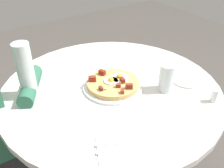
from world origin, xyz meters
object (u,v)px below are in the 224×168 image
at_px(pizza_plate, 113,86).
at_px(water_bottle, 25,71).
at_px(knife, 122,150).
at_px(water_glass, 166,78).
at_px(dining_table, 111,117).
at_px(fork, 121,143).
at_px(salt_shaker, 214,96).
at_px(breakfast_pizza, 113,83).
at_px(bread_plate, 187,79).

xyz_separation_m(pizza_plate, water_bottle, (0.16, 0.34, 0.12)).
height_order(knife, water_glass, water_glass).
relative_size(dining_table, fork, 5.70).
xyz_separation_m(fork, water_bottle, (0.47, 0.16, 0.12)).
height_order(water_bottle, salt_shaker, water_bottle).
distance_m(breakfast_pizza, water_bottle, 0.39).
bearing_deg(bread_plate, breakfast_pizza, 65.56).
bearing_deg(water_glass, salt_shaker, -149.10).
distance_m(pizza_plate, breakfast_pizza, 0.02).
distance_m(water_glass, water_bottle, 0.62).
height_order(fork, water_bottle, water_bottle).
relative_size(water_bottle, salt_shaker, 4.24).
height_order(dining_table, fork, fork).
xyz_separation_m(fork, water_glass, (0.16, -0.37, 0.06)).
xyz_separation_m(bread_plate, fork, (-0.16, 0.51, 0.00)).
distance_m(bread_plate, salt_shaker, 0.19).
xyz_separation_m(fork, salt_shaker, (-0.02, -0.48, 0.02)).
height_order(breakfast_pizza, fork, breakfast_pizza).
relative_size(bread_plate, fork, 0.85).
height_order(dining_table, water_bottle, water_bottle).
height_order(fork, knife, same).
bearing_deg(fork, water_bottle, -44.65).
bearing_deg(dining_table, salt_shaker, -137.76).
xyz_separation_m(pizza_plate, breakfast_pizza, (0.00, -0.00, 0.02)).
distance_m(breakfast_pizza, knife, 0.39).
distance_m(dining_table, breakfast_pizza, 0.21).
bearing_deg(dining_table, bread_plate, -114.64).
bearing_deg(bread_plate, water_glass, 89.17).
bearing_deg(water_bottle, breakfast_pizza, -115.03).
distance_m(water_bottle, salt_shaker, 0.81).
relative_size(pizza_plate, water_glass, 2.14).
relative_size(breakfast_pizza, knife, 1.35).
height_order(dining_table, knife, knife).
relative_size(dining_table, water_bottle, 4.05).
height_order(breakfast_pizza, water_glass, water_glass).
xyz_separation_m(bread_plate, salt_shaker, (-0.18, 0.04, 0.02)).
bearing_deg(pizza_plate, salt_shaker, -138.02).
bearing_deg(bread_plate, pizza_plate, 65.62).
relative_size(pizza_plate, knife, 1.56).
bearing_deg(dining_table, knife, 151.56).
relative_size(breakfast_pizza, bread_plate, 1.58).
relative_size(dining_table, salt_shaker, 17.20).
distance_m(bread_plate, water_bottle, 0.75).
relative_size(breakfast_pizza, water_bottle, 0.96).
xyz_separation_m(pizza_plate, salt_shaker, (-0.33, -0.30, 0.02)).
distance_m(breakfast_pizza, bread_plate, 0.37).
xyz_separation_m(dining_table, pizza_plate, (-0.01, -0.01, 0.19)).
bearing_deg(salt_shaker, bread_plate, -11.08).
bearing_deg(knife, dining_table, -92.20).
xyz_separation_m(pizza_plate, bread_plate, (-0.15, -0.33, -0.00)).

